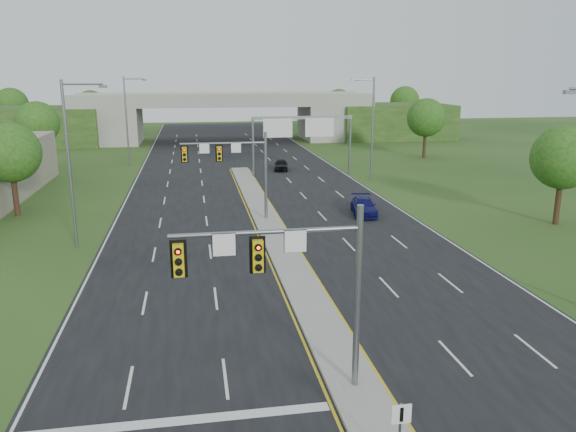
% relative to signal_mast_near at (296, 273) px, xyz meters
% --- Properties ---
extents(ground, '(240.00, 240.00, 0.00)m').
position_rel_signal_mast_near_xyz_m(ground, '(2.26, 0.07, -4.73)').
color(ground, '#234117').
rests_on(ground, ground).
extents(road, '(24.00, 160.00, 0.02)m').
position_rel_signal_mast_near_xyz_m(road, '(2.26, 35.07, -4.72)').
color(road, black).
rests_on(road, ground).
extents(median, '(2.00, 54.00, 0.16)m').
position_rel_signal_mast_near_xyz_m(median, '(2.26, 23.07, -4.63)').
color(median, gray).
rests_on(median, road).
extents(lane_markings, '(23.72, 160.00, 0.01)m').
position_rel_signal_mast_near_xyz_m(lane_markings, '(1.66, 28.99, -4.70)').
color(lane_markings, gold).
rests_on(lane_markings, road).
extents(signal_mast_near, '(6.62, 0.60, 7.00)m').
position_rel_signal_mast_near_xyz_m(signal_mast_near, '(0.00, 0.00, 0.00)').
color(signal_mast_near, slate).
rests_on(signal_mast_near, ground).
extents(signal_mast_far, '(6.62, 0.60, 7.00)m').
position_rel_signal_mast_near_xyz_m(signal_mast_far, '(0.00, 25.00, 0.00)').
color(signal_mast_far, slate).
rests_on(signal_mast_far, ground).
extents(keep_right_sign, '(0.60, 0.13, 2.20)m').
position_rel_signal_mast_near_xyz_m(keep_right_sign, '(2.26, -4.45, -3.21)').
color(keep_right_sign, slate).
rests_on(keep_right_sign, ground).
extents(sign_gantry, '(11.58, 0.44, 6.67)m').
position_rel_signal_mast_near_xyz_m(sign_gantry, '(8.95, 44.99, 0.51)').
color(sign_gantry, slate).
rests_on(sign_gantry, ground).
extents(overpass, '(80.00, 14.00, 8.10)m').
position_rel_signal_mast_near_xyz_m(overpass, '(2.26, 80.07, -1.17)').
color(overpass, gray).
rests_on(overpass, ground).
extents(lightpole_l_mid, '(2.85, 0.25, 11.00)m').
position_rel_signal_mast_near_xyz_m(lightpole_l_mid, '(-11.03, 20.07, 1.38)').
color(lightpole_l_mid, slate).
rests_on(lightpole_l_mid, ground).
extents(lightpole_l_far, '(2.85, 0.25, 11.00)m').
position_rel_signal_mast_near_xyz_m(lightpole_l_far, '(-11.03, 55.07, 1.38)').
color(lightpole_l_far, slate).
rests_on(lightpole_l_far, ground).
extents(lightpole_r_far, '(2.85, 0.25, 11.00)m').
position_rel_signal_mast_near_xyz_m(lightpole_r_far, '(15.56, 40.07, 1.38)').
color(lightpole_r_far, slate).
rests_on(lightpole_r_far, ground).
extents(tree_l_near, '(4.80, 4.80, 7.60)m').
position_rel_signal_mast_near_xyz_m(tree_l_near, '(-17.74, 30.07, 0.45)').
color(tree_l_near, '#382316').
rests_on(tree_l_near, ground).
extents(tree_l_mid, '(5.20, 5.20, 8.12)m').
position_rel_signal_mast_near_xyz_m(tree_l_mid, '(-21.74, 55.07, 0.78)').
color(tree_l_mid, '#382316').
rests_on(tree_l_mid, ground).
extents(tree_r_near, '(4.80, 4.80, 7.60)m').
position_rel_signal_mast_near_xyz_m(tree_r_near, '(24.26, 20.07, 0.45)').
color(tree_r_near, '#382316').
rests_on(tree_r_near, ground).
extents(tree_r_mid, '(5.20, 5.20, 8.12)m').
position_rel_signal_mast_near_xyz_m(tree_r_mid, '(28.26, 55.07, 0.78)').
color(tree_r_mid, '#382316').
rests_on(tree_r_mid, ground).
extents(tree_back_a, '(6.00, 6.00, 8.85)m').
position_rel_signal_mast_near_xyz_m(tree_back_a, '(-35.74, 94.07, 1.11)').
color(tree_back_a, '#382316').
rests_on(tree_back_a, ground).
extents(tree_back_b, '(5.60, 5.60, 8.32)m').
position_rel_signal_mast_near_xyz_m(tree_back_b, '(-21.74, 94.07, 0.78)').
color(tree_back_b, '#382316').
rests_on(tree_back_b, ground).
extents(tree_back_c, '(5.60, 5.60, 8.32)m').
position_rel_signal_mast_near_xyz_m(tree_back_c, '(26.26, 94.07, 0.78)').
color(tree_back_c, '#382316').
rests_on(tree_back_c, ground).
extents(tree_back_d, '(6.00, 6.00, 8.85)m').
position_rel_signal_mast_near_xyz_m(tree_back_d, '(40.26, 94.07, 1.11)').
color(tree_back_d, '#382316').
rests_on(tree_back_d, ground).
extents(car_far_b, '(2.68, 4.91, 1.35)m').
position_rel_signal_mast_near_xyz_m(car_far_b, '(10.48, 25.55, -4.03)').
color(car_far_b, '#0D0E53').
rests_on(car_far_b, road).
extents(car_far_c, '(2.18, 4.11, 1.33)m').
position_rel_signal_mast_near_xyz_m(car_far_c, '(7.18, 48.40, -4.04)').
color(car_far_c, black).
rests_on(car_far_c, road).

